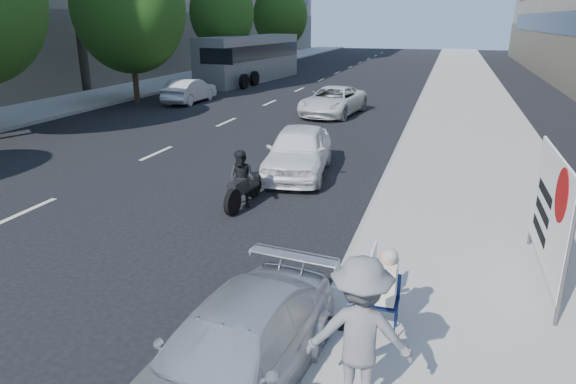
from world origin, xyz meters
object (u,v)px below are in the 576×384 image
at_px(white_sedan_far, 333,101).
at_px(bus, 251,59).
at_px(jogger, 360,334).
at_px(motorcycle, 242,182).
at_px(parked_sedan, 232,354).
at_px(white_sedan_mid, 190,91).
at_px(seated_protester, 377,285).
at_px(white_sedan_near, 298,151).
at_px(protest_banner, 550,211).

height_order(white_sedan_far, bus, bus).
xyz_separation_m(jogger, motorcycle, (-3.93, 6.18, -0.44)).
xyz_separation_m(parked_sedan, white_sedan_mid, (-11.60, 21.13, 0.08)).
distance_m(motorcycle, bus, 27.58).
relative_size(parked_sedan, bus, 0.32).
height_order(jogger, white_sedan_mid, jogger).
xyz_separation_m(seated_protester, white_sedan_mid, (-13.09, 19.45, -0.21)).
xyz_separation_m(parked_sedan, motorcycle, (-2.43, 6.30, 0.06)).
xyz_separation_m(jogger, white_sedan_far, (-4.62, 19.53, -0.41)).
bearing_deg(white_sedan_mid, white_sedan_near, 130.08).
distance_m(jogger, protest_banner, 4.67).
height_order(jogger, motorcycle, jogger).
bearing_deg(protest_banner, jogger, -122.19).
bearing_deg(protest_banner, seated_protester, -136.35).
bearing_deg(white_sedan_far, jogger, -69.37).
relative_size(parked_sedan, white_sedan_mid, 0.99).
distance_m(seated_protester, jogger, 1.58).
height_order(white_sedan_near, motorcycle, white_sedan_near).
distance_m(seated_protester, white_sedan_mid, 23.44).
relative_size(parked_sedan, white_sedan_near, 0.94).
distance_m(seated_protester, bus, 33.34).
height_order(white_sedan_far, motorcycle, motorcycle).
distance_m(parked_sedan, bus, 34.33).
height_order(white_sedan_mid, white_sedan_far, white_sedan_far).
bearing_deg(jogger, protest_banner, -130.50).
bearing_deg(parked_sedan, protest_banner, 52.40).
height_order(seated_protester, white_sedan_near, seated_protester).
bearing_deg(white_sedan_mid, protest_banner, 132.88).
xyz_separation_m(protest_banner, white_sedan_far, (-7.10, 15.59, -0.73)).
bearing_deg(bus, seated_protester, -59.46).
bearing_deg(motorcycle, white_sedan_near, 87.10).
height_order(seated_protester, white_sedan_mid, seated_protester).
relative_size(jogger, white_sedan_far, 0.38).
relative_size(protest_banner, white_sedan_mid, 0.76).
relative_size(parked_sedan, motorcycle, 1.94).
bearing_deg(white_sedan_far, parked_sedan, -73.66).
xyz_separation_m(motorcycle, bus, (-9.76, 25.78, 1.00)).
height_order(white_sedan_near, white_sedan_far, white_sedan_near).
bearing_deg(white_sedan_near, white_sedan_far, 89.76).
height_order(seated_protester, protest_banner, protest_banner).
bearing_deg(protest_banner, white_sedan_far, 114.47).
relative_size(jogger, white_sedan_mid, 0.46).
relative_size(white_sedan_mid, bus, 0.33).
xyz_separation_m(seated_protester, jogger, (0.01, -1.56, 0.21)).
xyz_separation_m(protest_banner, white_sedan_near, (-5.87, 5.33, -0.68)).
bearing_deg(motorcycle, white_sedan_mid, 128.59).
height_order(seated_protester, white_sedan_far, seated_protester).
distance_m(white_sedan_mid, motorcycle, 17.44).
distance_m(jogger, white_sedan_far, 20.08).
xyz_separation_m(white_sedan_near, white_sedan_mid, (-9.70, 11.73, -0.06)).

